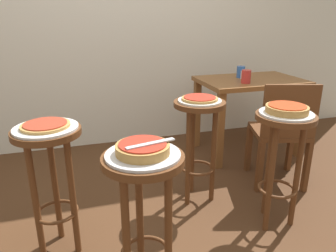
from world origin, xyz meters
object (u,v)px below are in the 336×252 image
Objects in this scene: serving_plate_rear at (200,101)px; dining_table at (250,92)px; cup_far_edge at (241,72)px; serving_plate_middle at (286,113)px; pizza_rear at (200,98)px; stool_foreground at (144,199)px; stool_rear at (199,130)px; pizza_leftside at (45,125)px; stool_middle at (282,147)px; stool_leftside at (51,165)px; serving_plate_leftside at (46,128)px; condiment_shaker at (243,75)px; wooden_chair at (282,130)px; pizza_middle at (287,109)px; pizza_foreground at (143,148)px; cup_near_edge at (246,77)px; pizza_server_knife at (151,143)px; serving_plate_foreground at (143,155)px.

serving_plate_rear reaches higher than dining_table.
dining_table is 0.21m from cup_far_edge.
pizza_rear is (-0.38, 0.43, 0.02)m from serving_plate_middle.
pizza_rear reaches higher than serving_plate_middle.
stool_foreground is 0.94m from stool_rear.
serving_plate_rear is at bearing 15.79° from pizza_leftside.
stool_leftside is at bearing 173.58° from stool_middle.
condiment_shaker is at bearing 30.12° from serving_plate_leftside.
stool_foreground is 1.98m from condiment_shaker.
stool_foreground is at bearing -127.16° from serving_plate_rear.
stool_middle is 0.54m from wooden_chair.
stool_rear is at bearing -135.71° from condiment_shaker.
stool_middle is 0.22m from serving_plate_middle.
serving_plate_leftside is at bearing 173.58° from pizza_middle.
pizza_foreground reaches higher than stool_leftside.
stool_leftside is 3.02× the size of pizza_leftside.
cup_near_edge is (0.28, 0.96, 0.00)m from pizza_middle.
stool_rear is 0.23m from pizza_rear.
serving_plate_middle is at bearing 8.20° from pizza_server_knife.
cup_far_edge is (1.32, 1.53, 0.24)m from stool_foreground.
stool_middle is 2.54× the size of serving_plate_rear.
wooden_chair is at bearing -92.91° from condiment_shaker.
cup_near_edge is (-0.14, -0.15, 0.19)m from dining_table.
pizza_foreground is 0.67m from stool_leftside.
serving_plate_leftside is 1.32× the size of pizza_leftside.
condiment_shaker is (1.31, 1.47, 0.23)m from stool_foreground.
pizza_middle is (0.95, 0.32, 0.03)m from serving_plate_foreground.
condiment_shaker is 0.78m from wooden_chair.
stool_rear is (0.57, 0.75, 0.00)m from stool_foreground.
wooden_chair is (1.68, 0.28, -0.31)m from pizza_leftside.
pizza_server_knife is (-1.34, -1.46, 0.21)m from dining_table.
pizza_foreground is 0.63m from pizza_leftside.
serving_plate_rear is (0.98, 0.28, 0.22)m from stool_leftside.
cup_near_edge is (1.23, 1.28, 0.25)m from stool_foreground.
stool_foreground is 1.00× the size of stool_middle.
pizza_server_knife is (0.44, -0.50, 0.06)m from serving_plate_leftside.
condiment_shaker is (0.74, 0.72, -0.00)m from pizza_rear.
pizza_leftside is (-1.35, 0.15, 0.02)m from serving_plate_middle.
pizza_server_knife is (-0.54, -0.77, 0.27)m from stool_rear.
serving_plate_rear is 2.56× the size of cup_near_edge.
stool_rear is 3.05× the size of pizza_rear.
serving_plate_middle is 1.20m from dining_table.
pizza_foreground is (0.00, 0.00, 0.03)m from serving_plate_foreground.
pizza_server_knife reaches higher than stool_rear.
cup_near_edge reaches higher than pizza_middle.
stool_rear is 0.70m from wooden_chair.
condiment_shaker reaches higher than stool_rear.
serving_plate_foreground is 0.43× the size of stool_leftside.
serving_plate_middle is at bearing -6.42° from serving_plate_leftside.
stool_leftside is at bearing -90.00° from pizza_leftside.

